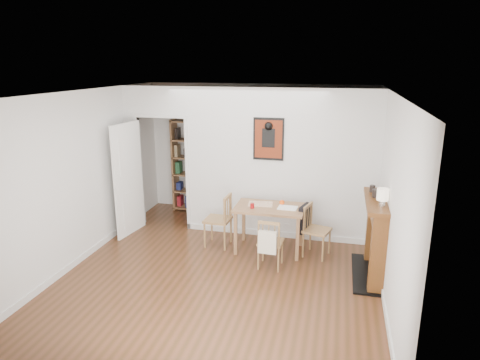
% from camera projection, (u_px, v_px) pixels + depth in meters
% --- Properties ---
extents(ground, '(5.20, 5.20, 0.00)m').
position_uv_depth(ground, '(226.00, 267.00, 6.48)').
color(ground, '#59301C').
rests_on(ground, ground).
extents(room_shell, '(5.20, 5.20, 5.20)m').
position_uv_depth(room_shell, '(251.00, 164.00, 7.37)').
color(room_shell, silver).
rests_on(room_shell, ground).
extents(dining_table, '(1.11, 0.70, 0.75)m').
position_uv_depth(dining_table, '(269.00, 212.00, 6.89)').
color(dining_table, '#936544').
rests_on(dining_table, ground).
extents(chair_left, '(0.47, 0.47, 0.90)m').
position_uv_depth(chair_left, '(218.00, 220.00, 7.13)').
color(chair_left, '#A3744C').
rests_on(chair_left, ground).
extents(chair_right, '(0.57, 0.52, 0.84)m').
position_uv_depth(chair_right, '(316.00, 230.00, 6.76)').
color(chair_right, '#A3744C').
rests_on(chair_right, ground).
extents(chair_front, '(0.41, 0.46, 0.78)m').
position_uv_depth(chair_front, '(270.00, 242.00, 6.39)').
color(chair_front, '#A3744C').
rests_on(chair_front, ground).
extents(bookshelf, '(0.80, 0.32, 1.89)m').
position_uv_depth(bookshelf, '(192.00, 166.00, 8.78)').
color(bookshelf, '#936544').
rests_on(bookshelf, ground).
extents(fireplace, '(0.45, 1.25, 1.16)m').
position_uv_depth(fireplace, '(376.00, 236.00, 6.07)').
color(fireplace, brown).
rests_on(fireplace, ground).
extents(red_glass, '(0.06, 0.06, 0.08)m').
position_uv_depth(red_glass, '(252.00, 206.00, 6.79)').
color(red_glass, maroon).
rests_on(red_glass, dining_table).
extents(orange_fruit, '(0.08, 0.08, 0.08)m').
position_uv_depth(orange_fruit, '(282.00, 202.00, 6.95)').
color(orange_fruit, '#FF520D').
rests_on(orange_fruit, dining_table).
extents(placemat, '(0.43, 0.34, 0.00)m').
position_uv_depth(placemat, '(260.00, 204.00, 7.00)').
color(placemat, beige).
rests_on(placemat, dining_table).
extents(notebook, '(0.31, 0.24, 0.02)m').
position_uv_depth(notebook, '(288.00, 208.00, 6.79)').
color(notebook, white).
rests_on(notebook, dining_table).
extents(mantel_lamp, '(0.16, 0.16, 0.24)m').
position_uv_depth(mantel_lamp, '(383.00, 196.00, 5.59)').
color(mantel_lamp, silver).
rests_on(mantel_lamp, fireplace).
extents(ceramic_jar_a, '(0.10, 0.10, 0.12)m').
position_uv_depth(ceramic_jar_a, '(376.00, 193.00, 6.00)').
color(ceramic_jar_a, black).
rests_on(ceramic_jar_a, fireplace).
extents(ceramic_jar_b, '(0.08, 0.08, 0.10)m').
position_uv_depth(ceramic_jar_b, '(372.00, 189.00, 6.25)').
color(ceramic_jar_b, black).
rests_on(ceramic_jar_b, fireplace).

